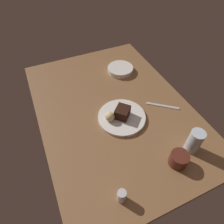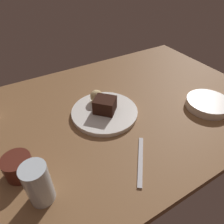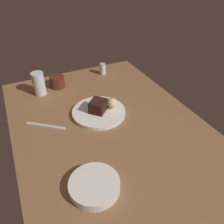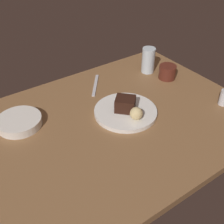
{
  "view_description": "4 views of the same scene",
  "coord_description": "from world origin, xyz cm",
  "px_view_note": "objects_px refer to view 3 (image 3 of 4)",
  "views": [
    {
      "loc": [
        70.62,
        -32.2,
        85.62
      ],
      "look_at": [
        5.63,
        -3.25,
        5.82
      ],
      "focal_mm": 31.29,
      "sensor_mm": 36.0,
      "label": 1
    },
    {
      "loc": [
        38.96,
        56.24,
        55.42
      ],
      "look_at": [
        8.03,
        3.92,
        5.47
      ],
      "focal_mm": 32.82,
      "sensor_mm": 36.0,
      "label": 2
    },
    {
      "loc": [
        -73.17,
        32.9,
        69.1
      ],
      "look_at": [
        4.97,
        -4.15,
        5.42
      ],
      "focal_mm": 35.98,
      "sensor_mm": 36.0,
      "label": 3
    },
    {
      "loc": [
        -49.56,
        -73.88,
        74.97
      ],
      "look_at": [
        2.39,
        0.28,
        7.11
      ],
      "focal_mm": 45.96,
      "sensor_mm": 36.0,
      "label": 4
    }
  ],
  "objects_px": {
    "water_glass": "(39,84)",
    "coffee_cup": "(57,82)",
    "dessert_plate": "(99,112)",
    "chocolate_cake_slice": "(98,106)",
    "bread_roll": "(112,103)",
    "salt_shaker": "(103,69)",
    "side_bowl": "(94,185)",
    "butter_knife": "(45,126)"
  },
  "relations": [
    {
      "from": "bread_roll",
      "to": "water_glass",
      "type": "distance_m",
      "value": 0.43
    },
    {
      "from": "chocolate_cake_slice",
      "to": "salt_shaker",
      "type": "height_order",
      "value": "chocolate_cake_slice"
    },
    {
      "from": "chocolate_cake_slice",
      "to": "side_bowl",
      "type": "distance_m",
      "value": 0.43
    },
    {
      "from": "water_glass",
      "to": "coffee_cup",
      "type": "distance_m",
      "value": 0.12
    },
    {
      "from": "bread_roll",
      "to": "salt_shaker",
      "type": "height_order",
      "value": "same"
    },
    {
      "from": "chocolate_cake_slice",
      "to": "bread_roll",
      "type": "relative_size",
      "value": 1.53
    },
    {
      "from": "chocolate_cake_slice",
      "to": "water_glass",
      "type": "relative_size",
      "value": 0.62
    },
    {
      "from": "dessert_plate",
      "to": "butter_knife",
      "type": "xyz_separation_m",
      "value": [
        0.02,
        0.26,
        -0.01
      ]
    },
    {
      "from": "coffee_cup",
      "to": "butter_knife",
      "type": "distance_m",
      "value": 0.36
    },
    {
      "from": "dessert_plate",
      "to": "bread_roll",
      "type": "height_order",
      "value": "bread_roll"
    },
    {
      "from": "side_bowl",
      "to": "coffee_cup",
      "type": "distance_m",
      "value": 0.73
    },
    {
      "from": "dessert_plate",
      "to": "bread_roll",
      "type": "distance_m",
      "value": 0.08
    },
    {
      "from": "chocolate_cake_slice",
      "to": "coffee_cup",
      "type": "height_order",
      "value": "chocolate_cake_slice"
    },
    {
      "from": "salt_shaker",
      "to": "coffee_cup",
      "type": "bearing_deg",
      "value": 97.55
    },
    {
      "from": "side_bowl",
      "to": "coffee_cup",
      "type": "relative_size",
      "value": 2.09
    },
    {
      "from": "bread_roll",
      "to": "side_bowl",
      "type": "bearing_deg",
      "value": 147.33
    },
    {
      "from": "chocolate_cake_slice",
      "to": "side_bowl",
      "type": "bearing_deg",
      "value": 155.71
    },
    {
      "from": "bread_roll",
      "to": "side_bowl",
      "type": "relative_size",
      "value": 0.3
    },
    {
      "from": "bread_roll",
      "to": "side_bowl",
      "type": "height_order",
      "value": "bread_roll"
    },
    {
      "from": "salt_shaker",
      "to": "water_glass",
      "type": "distance_m",
      "value": 0.42
    },
    {
      "from": "dessert_plate",
      "to": "chocolate_cake_slice",
      "type": "xyz_separation_m",
      "value": [
        -0.0,
        0.0,
        0.04
      ]
    },
    {
      "from": "chocolate_cake_slice",
      "to": "coffee_cup",
      "type": "bearing_deg",
      "value": 18.03
    },
    {
      "from": "side_bowl",
      "to": "bread_roll",
      "type": "bearing_deg",
      "value": -32.67
    },
    {
      "from": "water_glass",
      "to": "coffee_cup",
      "type": "xyz_separation_m",
      "value": [
        0.04,
        -0.11,
        -0.03
      ]
    },
    {
      "from": "dessert_plate",
      "to": "side_bowl",
      "type": "distance_m",
      "value": 0.43
    },
    {
      "from": "bread_roll",
      "to": "coffee_cup",
      "type": "bearing_deg",
      "value": 28.15
    },
    {
      "from": "bread_roll",
      "to": "butter_knife",
      "type": "height_order",
      "value": "bread_roll"
    },
    {
      "from": "dessert_plate",
      "to": "chocolate_cake_slice",
      "type": "distance_m",
      "value": 0.04
    },
    {
      "from": "dessert_plate",
      "to": "bread_roll",
      "type": "relative_size",
      "value": 5.06
    },
    {
      "from": "water_glass",
      "to": "butter_knife",
      "type": "relative_size",
      "value": 0.67
    },
    {
      "from": "side_bowl",
      "to": "dessert_plate",
      "type": "bearing_deg",
      "value": -24.6
    },
    {
      "from": "water_glass",
      "to": "coffee_cup",
      "type": "bearing_deg",
      "value": -71.58
    },
    {
      "from": "bread_roll",
      "to": "salt_shaker",
      "type": "relative_size",
      "value": 0.74
    },
    {
      "from": "chocolate_cake_slice",
      "to": "bread_roll",
      "type": "bearing_deg",
      "value": -90.68
    },
    {
      "from": "bread_roll",
      "to": "water_glass",
      "type": "relative_size",
      "value": 0.4
    },
    {
      "from": "salt_shaker",
      "to": "side_bowl",
      "type": "height_order",
      "value": "salt_shaker"
    },
    {
      "from": "bread_roll",
      "to": "coffee_cup",
      "type": "distance_m",
      "value": 0.39
    },
    {
      "from": "water_glass",
      "to": "side_bowl",
      "type": "bearing_deg",
      "value": -176.4
    },
    {
      "from": "water_glass",
      "to": "bread_roll",
      "type": "bearing_deg",
      "value": -136.88
    },
    {
      "from": "butter_knife",
      "to": "chocolate_cake_slice",
      "type": "bearing_deg",
      "value": -145.61
    },
    {
      "from": "butter_knife",
      "to": "water_glass",
      "type": "bearing_deg",
      "value": -59.19
    },
    {
      "from": "butter_knife",
      "to": "coffee_cup",
      "type": "bearing_deg",
      "value": -75.48
    }
  ]
}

